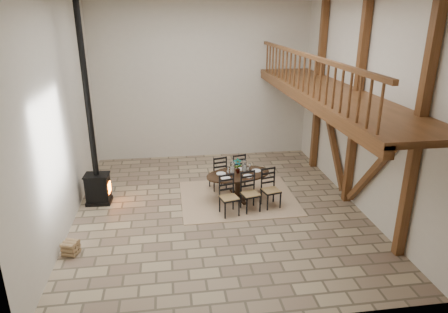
{
  "coord_description": "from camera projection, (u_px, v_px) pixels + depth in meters",
  "views": [
    {
      "loc": [
        -1.14,
        -8.95,
        4.68
      ],
      "look_at": [
        0.19,
        0.4,
        1.24
      ],
      "focal_mm": 32.0,
      "sensor_mm": 36.0,
      "label": 1
    }
  ],
  "objects": [
    {
      "name": "wood_stove",
      "position": [
        95.0,
        162.0,
        9.98
      ],
      "size": [
        0.64,
        0.51,
        5.0
      ],
      "rotation": [
        0.0,
        0.0,
        -0.06
      ],
      "color": "black",
      "rests_on": "ground"
    },
    {
      "name": "room_shell",
      "position": [
        269.0,
        88.0,
        9.2
      ],
      "size": [
        7.02,
        8.02,
        5.01
      ],
      "color": "beige",
      "rests_on": "ground"
    },
    {
      "name": "dining_table",
      "position": [
        240.0,
        186.0,
        10.4
      ],
      "size": [
        1.94,
        2.15,
        1.11
      ],
      "rotation": [
        0.0,
        0.0,
        0.24
      ],
      "color": "black",
      "rests_on": "ground"
    },
    {
      "name": "rug",
      "position": [
        238.0,
        198.0,
        10.62
      ],
      "size": [
        3.0,
        2.5,
        0.02
      ],
      "primitive_type": "cube",
      "color": "tan",
      "rests_on": "ground"
    },
    {
      "name": "log_basket",
      "position": [
        98.0,
        194.0,
        10.46
      ],
      "size": [
        0.5,
        0.5,
        0.41
      ],
      "rotation": [
        0.0,
        0.0,
        0.12
      ],
      "color": "brown",
      "rests_on": "ground"
    },
    {
      "name": "log_stack",
      "position": [
        71.0,
        248.0,
        8.12
      ],
      "size": [
        0.37,
        0.38,
        0.3
      ],
      "rotation": [
        0.0,
        0.0,
        -0.33
      ],
      "color": "tan",
      "rests_on": "ground"
    },
    {
      "name": "ground",
      "position": [
        219.0,
        208.0,
        10.08
      ],
      "size": [
        8.0,
        8.0,
        0.0
      ],
      "primitive_type": "plane",
      "color": "tan",
      "rests_on": "ground"
    }
  ]
}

